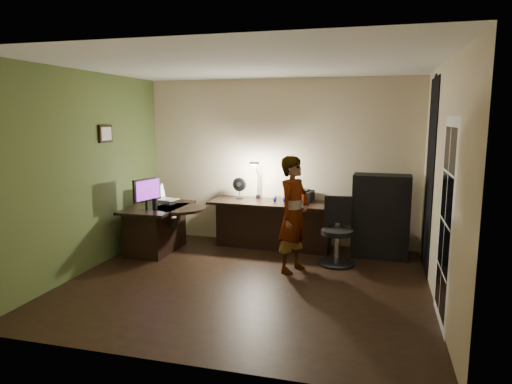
% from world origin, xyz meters
% --- Properties ---
extents(floor, '(4.50, 4.00, 0.01)m').
position_xyz_m(floor, '(0.00, 0.00, -0.01)').
color(floor, black).
rests_on(floor, ground).
extents(ceiling, '(4.50, 4.00, 0.01)m').
position_xyz_m(ceiling, '(0.00, 0.00, 2.71)').
color(ceiling, silver).
rests_on(ceiling, floor).
extents(wall_back, '(4.50, 0.01, 2.70)m').
position_xyz_m(wall_back, '(0.00, 2.00, 1.35)').
color(wall_back, '#C9B791').
rests_on(wall_back, floor).
extents(wall_front, '(4.50, 0.01, 2.70)m').
position_xyz_m(wall_front, '(0.00, -2.00, 1.35)').
color(wall_front, '#C9B791').
rests_on(wall_front, floor).
extents(wall_left, '(0.01, 4.00, 2.70)m').
position_xyz_m(wall_left, '(-2.25, 0.00, 1.35)').
color(wall_left, '#C9B791').
rests_on(wall_left, floor).
extents(wall_right, '(0.01, 4.00, 2.70)m').
position_xyz_m(wall_right, '(2.25, 0.00, 1.35)').
color(wall_right, '#C9B791').
rests_on(wall_right, floor).
extents(green_wall_overlay, '(0.00, 4.00, 2.70)m').
position_xyz_m(green_wall_overlay, '(-2.24, 0.00, 1.35)').
color(green_wall_overlay, '#4B5D2B').
rests_on(green_wall_overlay, floor).
extents(arched_doorway, '(0.01, 0.90, 2.60)m').
position_xyz_m(arched_doorway, '(2.24, 1.15, 1.30)').
color(arched_doorway, black).
rests_on(arched_doorway, floor).
extents(french_door, '(0.02, 0.92, 2.10)m').
position_xyz_m(french_door, '(2.24, -0.55, 1.05)').
color(french_door, white).
rests_on(french_door, floor).
extents(framed_picture, '(0.04, 0.30, 0.25)m').
position_xyz_m(framed_picture, '(-2.22, 0.45, 1.85)').
color(framed_picture, black).
rests_on(framed_picture, wall_left).
extents(desk_left, '(0.78, 1.26, 0.72)m').
position_xyz_m(desk_left, '(-1.71, 0.99, 0.36)').
color(desk_left, black).
rests_on(desk_left, floor).
extents(desk_right, '(2.05, 0.80, 0.76)m').
position_xyz_m(desk_right, '(-0.02, 1.63, 0.38)').
color(desk_right, black).
rests_on(desk_right, floor).
extents(cabinet, '(0.85, 0.45, 1.25)m').
position_xyz_m(cabinet, '(1.64, 1.60, 0.62)').
color(cabinet, black).
rests_on(cabinet, floor).
extents(laptop_stand, '(0.24, 0.21, 0.09)m').
position_xyz_m(laptop_stand, '(-1.64, 1.17, 0.75)').
color(laptop_stand, silver).
rests_on(laptop_stand, desk_left).
extents(laptop, '(0.40, 0.38, 0.23)m').
position_xyz_m(laptop, '(-1.64, 1.17, 0.91)').
color(laptop, silver).
rests_on(laptop, laptop_stand).
extents(monitor, '(0.26, 0.54, 0.35)m').
position_xyz_m(monitor, '(-1.75, 0.70, 0.88)').
color(monitor, black).
rests_on(monitor, desk_left).
extents(mouse, '(0.08, 0.10, 0.03)m').
position_xyz_m(mouse, '(-1.12, 0.30, 0.72)').
color(mouse, silver).
rests_on(mouse, desk_left).
extents(phone, '(0.09, 0.13, 0.01)m').
position_xyz_m(phone, '(-1.18, 1.11, 0.71)').
color(phone, black).
rests_on(phone, desk_left).
extents(pen, '(0.07, 0.12, 0.01)m').
position_xyz_m(pen, '(-1.59, 1.00, 0.71)').
color(pen, black).
rests_on(pen, desk_left).
extents(speaker, '(0.08, 0.08, 0.19)m').
position_xyz_m(speaker, '(-1.61, 0.70, 0.80)').
color(speaker, black).
rests_on(speaker, desk_left).
extents(notepad, '(0.23, 0.27, 0.01)m').
position_xyz_m(notepad, '(-1.46, 0.71, 0.71)').
color(notepad, silver).
rests_on(notepad, desk_left).
extents(desk_fan, '(0.25, 0.17, 0.35)m').
position_xyz_m(desk_fan, '(-0.61, 1.75, 0.93)').
color(desk_fan, black).
rests_on(desk_fan, desk_right).
extents(headphones, '(0.21, 0.11, 0.09)m').
position_xyz_m(headphones, '(0.08, 1.65, 0.81)').
color(headphones, '#0A1A9E').
rests_on(headphones, desk_right).
extents(printer, '(0.45, 0.37, 0.18)m').
position_xyz_m(printer, '(0.37, 1.80, 0.85)').
color(printer, black).
rests_on(printer, desk_right).
extents(desk_lamp, '(0.24, 0.34, 0.67)m').
position_xyz_m(desk_lamp, '(-0.32, 1.83, 1.09)').
color(desk_lamp, black).
rests_on(desk_lamp, desk_right).
extents(office_chair, '(0.58, 0.58, 0.96)m').
position_xyz_m(office_chair, '(1.04, 1.05, 0.48)').
color(office_chair, black).
rests_on(office_chair, floor).
extents(person, '(0.56, 0.67, 1.58)m').
position_xyz_m(person, '(0.49, 0.61, 0.79)').
color(person, '#D8A88C').
rests_on(person, floor).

